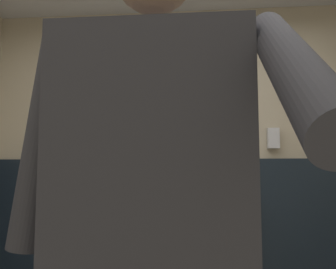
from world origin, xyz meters
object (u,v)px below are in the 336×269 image
object	(u,v)px
urinal_middle	(225,209)
soap_dispenser	(273,138)
urinal_left	(138,208)
person	(152,198)

from	to	relation	value
urinal_middle	soap_dispenser	xyz separation A→B (m)	(0.44, 0.12, 0.61)
urinal_left	person	xyz separation A→B (m)	(0.44, -2.25, 0.25)
urinal_middle	soap_dispenser	size ratio (longest dim) A/B	6.89
urinal_middle	person	xyz separation A→B (m)	(-0.31, -2.25, 0.25)
person	urinal_middle	bearing A→B (deg)	82.14
urinal_left	urinal_middle	world-z (taller)	same
urinal_middle	person	distance (m)	2.29
urinal_left	person	bearing A→B (deg)	-78.99
urinal_middle	person	world-z (taller)	person
urinal_middle	urinal_left	bearing A→B (deg)	180.00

